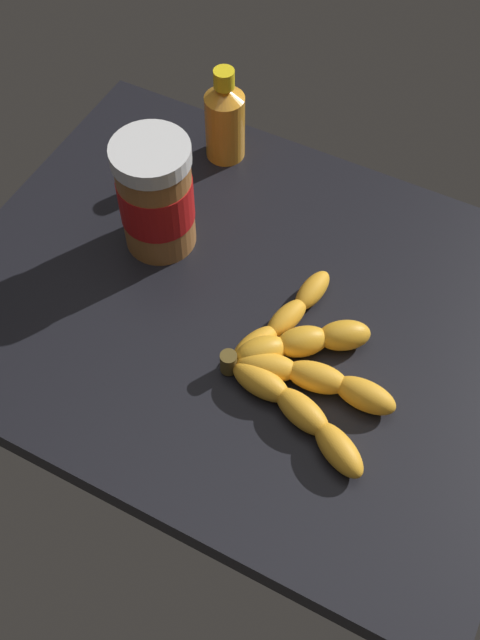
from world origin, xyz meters
TOP-DOWN VIEW (x-y plane):
  - ground_plane at (0.00, 0.00)cm, footprint 74.26×57.64cm
  - banana_bunch at (-10.15, 6.16)cm, footprint 20.67×24.99cm
  - peanut_butter_jar at (14.89, -4.10)cm, footprint 9.67×9.67cm
  - honey_bottle at (14.89, -22.15)cm, footprint 5.56×5.56cm

SIDE VIEW (x-z plane):
  - ground_plane at x=0.00cm, z-range -3.72..0.00cm
  - banana_bunch at x=-10.15cm, z-range -0.14..3.53cm
  - honey_bottle at x=14.89cm, z-range -0.88..13.40cm
  - peanut_butter_jar at x=14.89cm, z-range -0.04..16.09cm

